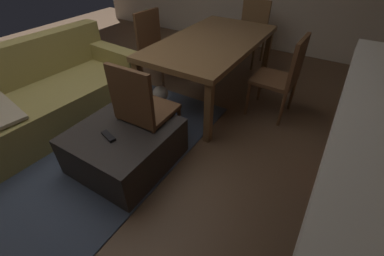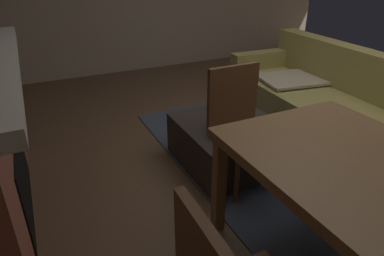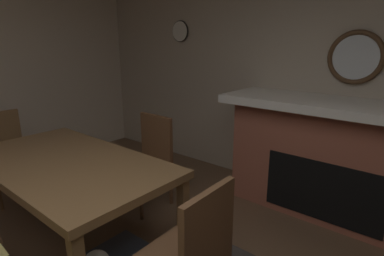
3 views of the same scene
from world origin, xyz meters
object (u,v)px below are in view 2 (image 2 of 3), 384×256
(tv_remote, at_px, (224,116))
(small_dog, at_px, (325,177))
(ottoman_coffee_table, at_px, (229,143))
(couch, at_px, (325,104))
(dining_chair_west, at_px, (239,120))

(tv_remote, bearing_deg, small_dog, 38.71)
(ottoman_coffee_table, bearing_deg, couch, 95.20)
(ottoman_coffee_table, relative_size, dining_chair_west, 0.93)
(couch, height_order, small_dog, couch)
(ottoman_coffee_table, bearing_deg, small_dog, 27.69)
(couch, xyz_separation_m, dining_chair_west, (0.33, -1.28, 0.22))
(ottoman_coffee_table, bearing_deg, tv_remote, 171.95)
(small_dog, bearing_deg, dining_chair_west, -139.78)
(couch, xyz_separation_m, small_dog, (0.85, -0.83, -0.12))
(dining_chair_west, distance_m, small_dog, 0.76)
(ottoman_coffee_table, height_order, small_dog, ottoman_coffee_table)
(couch, bearing_deg, small_dog, -44.38)
(dining_chair_west, bearing_deg, couch, 104.44)
(ottoman_coffee_table, xyz_separation_m, small_dog, (0.74, 0.39, -0.01))
(ottoman_coffee_table, height_order, tv_remote, tv_remote)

